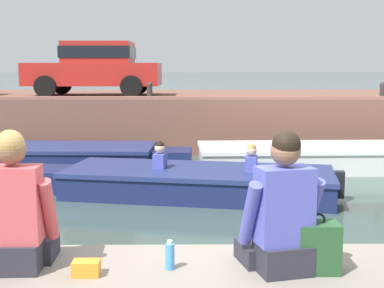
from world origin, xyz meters
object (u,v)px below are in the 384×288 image
(boat_moored_central_white, at_px, (331,158))
(backpack_on_ledge, at_px, (317,247))
(car_left_inner_red, at_px, (96,66))
(bottle_drink, at_px, (170,256))
(person_seated_left, at_px, (16,215))
(boat_moored_west_navy, at_px, (63,156))
(person_seated_right, at_px, (281,217))
(motorboat_passing, at_px, (187,182))
(mooring_bollard_east, at_px, (383,90))
(mooring_bollard_mid, at_px, (150,90))

(boat_moored_central_white, height_order, backpack_on_ledge, backpack_on_ledge)
(car_left_inner_red, xyz_separation_m, bottle_drink, (2.48, -12.09, -1.28))
(person_seated_left, height_order, backpack_on_ledge, person_seated_left)
(boat_moored_west_navy, bearing_deg, person_seated_left, -78.94)
(boat_moored_west_navy, xyz_separation_m, backpack_on_ledge, (3.75, -8.83, 0.84))
(person_seated_right, xyz_separation_m, backpack_on_ledge, (0.24, -0.02, -0.20))
(motorboat_passing, xyz_separation_m, person_seated_right, (0.63, -5.86, 1.03))
(mooring_bollard_east, bearing_deg, motorboat_passing, -138.19)
(person_seated_left, distance_m, person_seated_right, 1.80)
(mooring_bollard_east, xyz_separation_m, person_seated_left, (-6.29, -10.38, -0.40))
(mooring_bollard_mid, distance_m, bottle_drink, 10.48)
(mooring_bollard_mid, distance_m, mooring_bollard_east, 6.07)
(boat_moored_west_navy, height_order, person_seated_right, person_seated_right)
(car_left_inner_red, relative_size, person_seated_left, 3.98)
(boat_moored_central_white, relative_size, backpack_on_ledge, 15.77)
(motorboat_passing, relative_size, backpack_on_ledge, 14.13)
(bottle_drink, bearing_deg, person_seated_right, -1.54)
(boat_moored_west_navy, distance_m, boat_moored_central_white, 6.14)
(mooring_bollard_east, bearing_deg, car_left_inner_red, 167.79)
(mooring_bollard_east, bearing_deg, person_seated_left, -121.20)
(boat_moored_central_white, xyz_separation_m, backpack_on_ledge, (-2.37, -8.27, 0.81))
(boat_moored_central_white, bearing_deg, boat_moored_west_navy, 174.83)
(motorboat_passing, height_order, person_seated_right, person_seated_right)
(bottle_drink, relative_size, backpack_on_ledge, 0.50)
(mooring_bollard_east, height_order, person_seated_right, mooring_bollard_east)
(boat_moored_central_white, bearing_deg, mooring_bollard_east, 49.36)
(mooring_bollard_east, bearing_deg, person_seated_right, -113.28)
(motorboat_passing, distance_m, person_seated_left, 6.01)
(mooring_bollard_east, xyz_separation_m, backpack_on_ledge, (-4.25, -10.46, -0.61))
(car_left_inner_red, xyz_separation_m, person_seated_right, (3.23, -12.11, -1.01))
(mooring_bollard_east, height_order, backpack_on_ledge, mooring_bollard_east)
(bottle_drink, bearing_deg, boat_moored_central_white, 67.78)
(boat_moored_central_white, distance_m, person_seated_left, 9.35)
(boat_moored_central_white, bearing_deg, motorboat_passing, -143.59)
(boat_moored_west_navy, distance_m, motorboat_passing, 4.11)
(mooring_bollard_mid, height_order, person_seated_right, mooring_bollard_mid)
(boat_moored_central_white, xyz_separation_m, person_seated_left, (-4.41, -8.19, 1.01))
(boat_moored_central_white, bearing_deg, person_seated_right, -107.56)
(boat_moored_central_white, height_order, motorboat_passing, motorboat_passing)
(car_left_inner_red, height_order, mooring_bollard_east, car_left_inner_red)
(person_seated_right, bearing_deg, motorboat_passing, 96.13)
(mooring_bollard_east, xyz_separation_m, bottle_drink, (-5.24, -10.42, -0.68))
(boat_moored_central_white, bearing_deg, person_seated_left, -118.28)
(boat_moored_central_white, relative_size, motorboat_passing, 1.12)
(motorboat_passing, bearing_deg, backpack_on_ledge, -81.55)
(mooring_bollard_east, relative_size, person_seated_left, 0.46)
(person_seated_left, relative_size, backpack_on_ledge, 2.37)
(boat_moored_west_navy, distance_m, person_seated_right, 9.53)
(motorboat_passing, bearing_deg, mooring_bollard_east, 41.81)
(mooring_bollard_east, distance_m, bottle_drink, 11.68)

